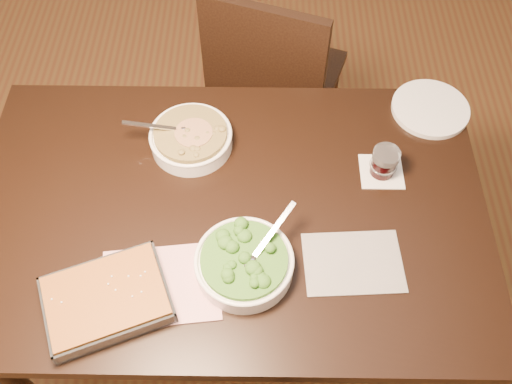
{
  "coord_description": "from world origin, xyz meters",
  "views": [
    {
      "loc": [
        0.09,
        -0.83,
        2.04
      ],
      "look_at": [
        0.08,
        0.02,
        0.8
      ],
      "focal_mm": 40.0,
      "sensor_mm": 36.0,
      "label": 1
    }
  ],
  "objects": [
    {
      "name": "wine_tumbler",
      "position": [
        0.43,
        0.13,
        0.8
      ],
      "size": [
        0.07,
        0.07,
        0.08
      ],
      "color": "black",
      "rests_on": "coaster"
    },
    {
      "name": "dinner_plate",
      "position": [
        0.6,
        0.36,
        0.76
      ],
      "size": [
        0.23,
        0.23,
        0.02
      ],
      "primitive_type": "cylinder",
      "color": "white",
      "rests_on": "table"
    },
    {
      "name": "coaster",
      "position": [
        0.43,
        0.13,
        0.75
      ],
      "size": [
        0.12,
        0.12,
        0.0
      ],
      "primitive_type": "cube",
      "color": "white",
      "rests_on": "table"
    },
    {
      "name": "table",
      "position": [
        0.0,
        0.0,
        0.65
      ],
      "size": [
        1.4,
        0.9,
        0.75
      ],
      "color": "black",
      "rests_on": "ground"
    },
    {
      "name": "ground",
      "position": [
        0.0,
        0.0,
        0.0
      ],
      "size": [
        4.0,
        4.0,
        0.0
      ],
      "primitive_type": "plane",
      "color": "#4E2916",
      "rests_on": "ground"
    },
    {
      "name": "magazine_b",
      "position": [
        0.32,
        -0.16,
        0.75
      ],
      "size": [
        0.26,
        0.19,
        0.0
      ],
      "primitive_type": "cube",
      "rotation": [
        0.0,
        0.0,
        0.06
      ],
      "color": "#2A2931",
      "rests_on": "table"
    },
    {
      "name": "chair_far",
      "position": [
        0.13,
        0.72,
        0.52
      ],
      "size": [
        0.55,
        0.55,
        0.93
      ],
      "rotation": [
        0.0,
        0.0,
        2.81
      ],
      "color": "black",
      "rests_on": "ground"
    },
    {
      "name": "stew_bowl",
      "position": [
        -0.11,
        0.22,
        0.78
      ],
      "size": [
        0.26,
        0.24,
        0.09
      ],
      "color": "white",
      "rests_on": "table"
    },
    {
      "name": "baking_dish",
      "position": [
        -0.28,
        -0.28,
        0.78
      ],
      "size": [
        0.35,
        0.3,
        0.05
      ],
      "rotation": [
        0.0,
        0.0,
        0.38
      ],
      "color": "silver",
      "rests_on": "table"
    },
    {
      "name": "broccoli_bowl",
      "position": [
        0.05,
        -0.18,
        0.78
      ],
      "size": [
        0.25,
        0.25,
        0.09
      ],
      "color": "white",
      "rests_on": "table"
    },
    {
      "name": "magazine_a",
      "position": [
        -0.16,
        -0.23,
        0.75
      ],
      "size": [
        0.31,
        0.25,
        0.01
      ],
      "primitive_type": "cube",
      "rotation": [
        0.0,
        0.0,
        0.12
      ],
      "color": "#AE3152",
      "rests_on": "table"
    }
  ]
}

